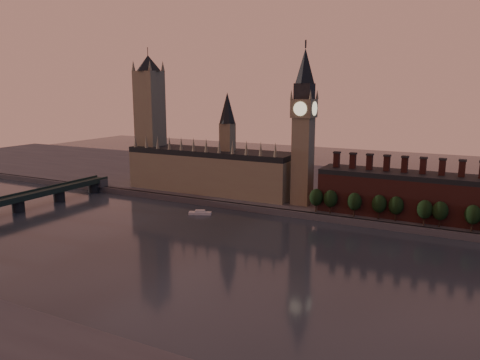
# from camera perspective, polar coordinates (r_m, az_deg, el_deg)

# --- Properties ---
(ground) EXTENTS (900.00, 900.00, 0.00)m
(ground) POSITION_cam_1_polar(r_m,az_deg,el_deg) (230.00, -4.54, -9.48)
(ground) COLOR black
(ground) RESTS_ON ground
(north_bank) EXTENTS (900.00, 182.00, 4.00)m
(north_bank) POSITION_cam_1_polar(r_m,az_deg,el_deg) (386.15, 9.59, -0.83)
(north_bank) COLOR #4A4A4F
(north_bank) RESTS_ON ground
(palace_of_westminster) EXTENTS (130.00, 30.30, 74.00)m
(palace_of_westminster) POSITION_cam_1_polar(r_m,az_deg,el_deg) (352.02, -3.58, 1.41)
(palace_of_westminster) COLOR #787055
(palace_of_westminster) RESTS_ON north_bank
(victoria_tower) EXTENTS (24.00, 24.00, 108.00)m
(victoria_tower) POSITION_cam_1_polar(r_m,az_deg,el_deg) (379.48, -10.92, 7.63)
(victoria_tower) COLOR #787055
(victoria_tower) RESTS_ON north_bank
(big_ben) EXTENTS (15.00, 15.00, 107.00)m
(big_ben) POSITION_cam_1_polar(r_m,az_deg,el_deg) (311.32, 7.76, 6.59)
(big_ben) COLOR #787055
(big_ben) RESTS_ON north_bank
(chimney_block) EXTENTS (110.00, 25.00, 37.00)m
(chimney_block) POSITION_cam_1_polar(r_m,az_deg,el_deg) (300.78, 20.20, -1.67)
(chimney_block) COLOR #552520
(chimney_block) RESTS_ON north_bank
(embankment_tree_0) EXTENTS (8.60, 8.60, 14.88)m
(embankment_tree_0) POSITION_cam_1_polar(r_m,az_deg,el_deg) (297.99, 9.28, -2.09)
(embankment_tree_0) COLOR black
(embankment_tree_0) RESTS_ON north_bank
(embankment_tree_1) EXTENTS (8.60, 8.60, 14.88)m
(embankment_tree_1) POSITION_cam_1_polar(r_m,az_deg,el_deg) (295.83, 10.98, -2.25)
(embankment_tree_1) COLOR black
(embankment_tree_1) RESTS_ON north_bank
(embankment_tree_2) EXTENTS (8.60, 8.60, 14.88)m
(embankment_tree_2) POSITION_cam_1_polar(r_m,az_deg,el_deg) (291.46, 13.78, -2.57)
(embankment_tree_2) COLOR black
(embankment_tree_2) RESTS_ON north_bank
(embankment_tree_3) EXTENTS (8.60, 8.60, 14.88)m
(embankment_tree_3) POSITION_cam_1_polar(r_m,az_deg,el_deg) (289.67, 16.60, -2.80)
(embankment_tree_3) COLOR black
(embankment_tree_3) RESTS_ON north_bank
(embankment_tree_4) EXTENTS (8.60, 8.60, 14.88)m
(embankment_tree_4) POSITION_cam_1_polar(r_m,az_deg,el_deg) (288.54, 18.49, -2.96)
(embankment_tree_4) COLOR black
(embankment_tree_4) RESTS_ON north_bank
(embankment_tree_5) EXTENTS (8.60, 8.60, 14.88)m
(embankment_tree_5) POSITION_cam_1_polar(r_m,az_deg,el_deg) (284.89, 21.60, -3.35)
(embankment_tree_5) COLOR black
(embankment_tree_5) RESTS_ON north_bank
(embankment_tree_6) EXTENTS (8.60, 8.60, 14.88)m
(embankment_tree_6) POSITION_cam_1_polar(r_m,az_deg,el_deg) (284.75, 23.23, -3.48)
(embankment_tree_6) COLOR black
(embankment_tree_6) RESTS_ON north_bank
(embankment_tree_7) EXTENTS (8.60, 8.60, 14.88)m
(embankment_tree_7) POSITION_cam_1_polar(r_m,az_deg,el_deg) (283.76, 26.52, -3.80)
(embankment_tree_7) COLOR black
(embankment_tree_7) RESTS_ON north_bank
(river_boat) EXTENTS (15.14, 9.47, 2.93)m
(river_boat) POSITION_cam_1_polar(r_m,az_deg,el_deg) (306.55, -4.89, -3.99)
(river_boat) COLOR silver
(river_boat) RESTS_ON ground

